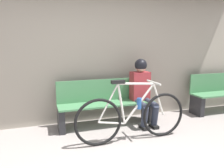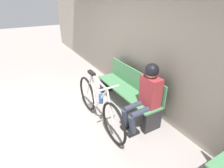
{
  "view_description": "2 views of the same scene",
  "coord_description": "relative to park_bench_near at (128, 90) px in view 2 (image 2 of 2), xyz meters",
  "views": [
    {
      "loc": [
        -0.78,
        -1.79,
        1.46
      ],
      "look_at": [
        0.29,
        1.37,
        0.85
      ],
      "focal_mm": 35.0,
      "sensor_mm": 36.0,
      "label": 1
    },
    {
      "loc": [
        2.91,
        0.01,
        2.15
      ],
      "look_at": [
        0.56,
        1.36,
        0.77
      ],
      "focal_mm": 28.0,
      "sensor_mm": 36.0,
      "label": 2
    }
  ],
  "objects": [
    {
      "name": "person_seated",
      "position": [
        0.66,
        -0.11,
        0.29
      ],
      "size": [
        0.34,
        0.62,
        1.2
      ],
      "color": "#2D3342",
      "rests_on": "ground_plane"
    },
    {
      "name": "park_bench_near",
      "position": [
        0.0,
        0.0,
        0.0
      ],
      "size": [
        1.73,
        0.42,
        0.83
      ],
      "color": "#477F51",
      "rests_on": "ground_plane"
    },
    {
      "name": "ground_plane",
      "position": [
        -0.35,
        -1.88,
        -0.39
      ],
      "size": [
        24.0,
        24.0,
        0.0
      ],
      "primitive_type": "plane",
      "color": "gray"
    },
    {
      "name": "bicycle",
      "position": [
        0.18,
        -0.77,
        0.0
      ],
      "size": [
        1.78,
        0.4,
        0.95
      ],
      "color": "black",
      "rests_on": "ground_plane"
    },
    {
      "name": "storefront_wall",
      "position": [
        -0.35,
        0.37,
        1.27
      ],
      "size": [
        12.0,
        0.56,
        3.2
      ],
      "color": "#9E9384",
      "rests_on": "ground_plane"
    }
  ]
}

